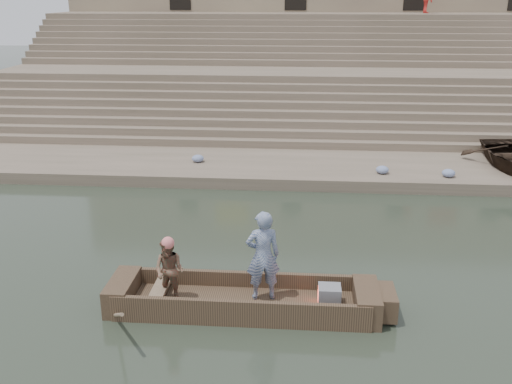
# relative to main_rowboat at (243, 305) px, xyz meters

# --- Properties ---
(ground) EXTENTS (120.00, 120.00, 0.00)m
(ground) POSITION_rel_main_rowboat_xyz_m (2.61, 1.67, -0.11)
(ground) COLOR #262F23
(ground) RESTS_ON ground
(lower_landing) EXTENTS (32.00, 4.00, 0.40)m
(lower_landing) POSITION_rel_main_rowboat_xyz_m (2.61, 9.67, 0.09)
(lower_landing) COLOR gray
(lower_landing) RESTS_ON ground
(mid_landing) EXTENTS (32.00, 3.00, 2.80)m
(mid_landing) POSITION_rel_main_rowboat_xyz_m (2.61, 17.17, 1.29)
(mid_landing) COLOR gray
(mid_landing) RESTS_ON ground
(upper_landing) EXTENTS (32.00, 3.00, 5.20)m
(upper_landing) POSITION_rel_main_rowboat_xyz_m (2.61, 24.17, 2.49)
(upper_landing) COLOR gray
(upper_landing) RESTS_ON ground
(ghat_steps) EXTENTS (32.00, 11.00, 5.20)m
(ghat_steps) POSITION_rel_main_rowboat_xyz_m (2.61, 18.86, 1.69)
(ghat_steps) COLOR gray
(ghat_steps) RESTS_ON ground
(building_wall) EXTENTS (32.00, 5.07, 11.20)m
(building_wall) POSITION_rel_main_rowboat_xyz_m (2.61, 28.17, 5.49)
(building_wall) COLOR tan
(building_wall) RESTS_ON ground
(main_rowboat) EXTENTS (5.00, 1.30, 0.22)m
(main_rowboat) POSITION_rel_main_rowboat_xyz_m (0.00, 0.00, 0.00)
(main_rowboat) COLOR brown
(main_rowboat) RESTS_ON ground
(rowboat_trim) EXTENTS (6.04, 2.63, 2.03)m
(rowboat_trim) POSITION_rel_main_rowboat_xyz_m (0.21, -0.01, 0.20)
(rowboat_trim) COLOR brown
(rowboat_trim) RESTS_ON ground
(standing_man) EXTENTS (0.79, 0.61, 1.94)m
(standing_man) POSITION_rel_main_rowboat_xyz_m (0.41, 0.15, 1.08)
(standing_man) COLOR navy
(standing_man) RESTS_ON main_rowboat
(rowing_man) EXTENTS (0.77, 0.67, 1.36)m
(rowing_man) POSITION_rel_main_rowboat_xyz_m (-1.49, -0.10, 0.79)
(rowing_man) COLOR #256F4B
(rowing_man) RESTS_ON main_rowboat
(television) EXTENTS (0.46, 0.42, 0.40)m
(television) POSITION_rel_main_rowboat_xyz_m (1.78, -0.00, 0.31)
(television) COLOR slate
(television) RESTS_ON main_rowboat
(cloth_bundles) EXTENTS (9.20, 1.56, 0.26)m
(cloth_bundles) POSITION_rel_main_rowboat_xyz_m (2.48, 8.90, 0.42)
(cloth_bundles) COLOR #3F5999
(cloth_bundles) RESTS_ON lower_landing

